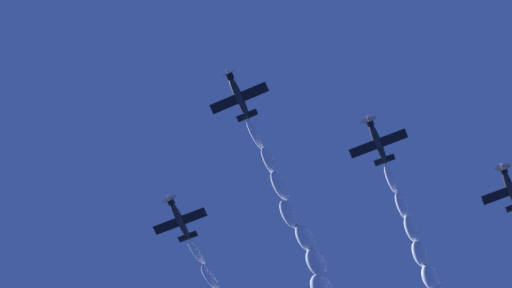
{
  "coord_description": "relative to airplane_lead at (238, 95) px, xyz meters",
  "views": [
    {
      "loc": [
        6.7,
        28.73,
        1.69
      ],
      "look_at": [
        -1.01,
        -8.14,
        78.21
      ],
      "focal_mm": 44.69,
      "sensor_mm": 36.0,
      "label": 1
    }
  ],
  "objects": [
    {
      "name": "airplane_slot_tail",
      "position": [
        -39.51,
        -5.02,
        -2.0
      ],
      "size": [
        7.4,
        7.03,
        2.95
      ],
      "color": "#232328"
    },
    {
      "name": "airplane_lead",
      "position": [
        0.0,
        0.0,
        0.0
      ],
      "size": [
        7.4,
        7.03,
        2.94
      ],
      "color": "#232328"
    },
    {
      "name": "airplane_right_wingman",
      "position": [
        4.72,
        -19.4,
        -2.07
      ],
      "size": [
        7.4,
        7.01,
        2.88
      ],
      "color": "#232328"
    },
    {
      "name": "smoke_trail_lead",
      "position": [
        -13.28,
        -18.49,
        -3.91
      ],
      "size": [
        18.97,
        25.97,
        7.04
      ],
      "color": "white"
    },
    {
      "name": "airplane_left_wingman",
      "position": [
        -19.93,
        -2.61,
        -0.2
      ],
      "size": [
        7.4,
        7.02,
        2.78
      ],
      "color": "#232328"
    },
    {
      "name": "smoke_trail_left_wingman",
      "position": [
        -33.21,
        -21.23,
        -4.11
      ],
      "size": [
        19.37,
        25.73,
        7.3
      ],
      "color": "white"
    }
  ]
}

